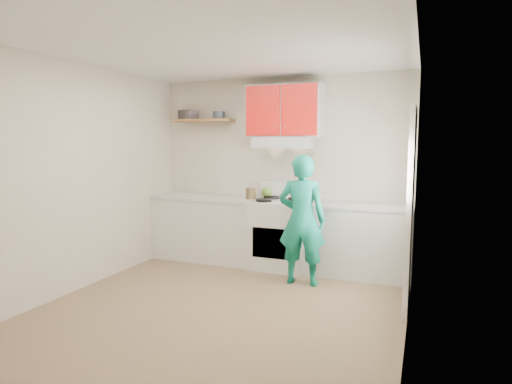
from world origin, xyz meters
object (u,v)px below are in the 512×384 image
at_px(tin, 219,115).
at_px(person, 302,220).
at_px(stove, 280,234).
at_px(crock, 251,194).
at_px(kettle, 267,192).

height_order(tin, person, tin).
relative_size(stove, crock, 5.42).
xyz_separation_m(tin, person, (1.45, -0.74, -1.31)).
relative_size(tin, kettle, 1.00).
relative_size(kettle, person, 0.11).
height_order(stove, tin, tin).
xyz_separation_m(kettle, person, (0.74, -0.82, -0.21)).
bearing_deg(tin, stove, -10.10).
bearing_deg(crock, person, -32.63).
bearing_deg(person, tin, -30.10).
relative_size(stove, tin, 5.31).
bearing_deg(kettle, stove, -53.80).
bearing_deg(person, stove, -53.97).
bearing_deg(tin, person, -26.91).
relative_size(stove, kettle, 5.30).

